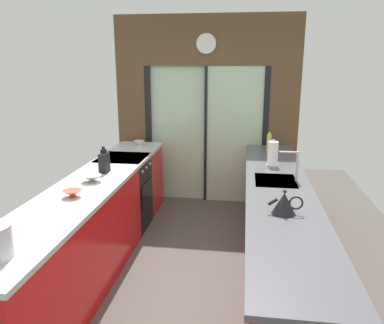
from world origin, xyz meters
TOP-DOWN VIEW (x-y plane):
  - ground_plane at (0.00, 0.60)m, footprint 5.04×7.60m
  - back_wall_unit at (0.00, 2.40)m, footprint 2.64×0.12m
  - left_counter_run at (-0.91, 0.13)m, footprint 0.62×3.80m
  - right_counter_run at (0.91, 0.30)m, footprint 0.62×3.80m
  - sink_faucet at (1.06, 0.55)m, footprint 0.19×0.02m
  - oven_range at (-0.91, 1.25)m, footprint 0.60×0.60m
  - mixing_bowl_near at (-0.89, -0.19)m, footprint 0.16×0.16m
  - mixing_bowl_mid at (-0.89, 0.25)m, footprint 0.19×0.19m
  - mixing_bowl_far at (-0.89, 1.95)m, footprint 0.15×0.15m
  - knife_block at (-0.89, 0.59)m, footprint 0.08×0.14m
  - kettle at (0.89, -0.32)m, footprint 0.27×0.19m
  - soap_bottle at (0.89, 1.85)m, footprint 0.06×0.06m
  - paper_towel_roll at (0.89, 1.11)m, footprint 0.13×0.13m

SIDE VIEW (x-z plane):
  - ground_plane at x=0.00m, z-range -0.02..0.00m
  - oven_range at x=-0.91m, z-range 0.00..0.92m
  - right_counter_run at x=0.91m, z-range 0.00..0.92m
  - left_counter_run at x=-0.91m, z-range 0.01..0.93m
  - mixing_bowl_near at x=-0.89m, z-range 0.92..0.99m
  - mixing_bowl_far at x=-0.89m, z-range 0.92..0.99m
  - mixing_bowl_mid at x=-0.89m, z-range 0.92..0.99m
  - kettle at x=0.89m, z-range 0.91..1.10m
  - knife_block at x=-0.89m, z-range 0.89..1.17m
  - soap_bottle at x=0.89m, z-range 0.90..1.17m
  - paper_towel_roll at x=0.89m, z-range 0.90..1.21m
  - sink_faucet at x=1.06m, z-range 0.97..1.27m
  - back_wall_unit at x=0.00m, z-range 0.17..2.87m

